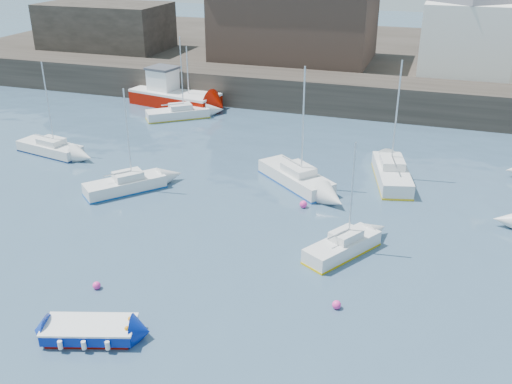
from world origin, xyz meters
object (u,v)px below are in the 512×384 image
(sailboat_c, at_px, (343,246))
(sailboat_e, at_px, (50,148))
(sailboat_f, at_px, (392,173))
(blue_dinghy, at_px, (90,330))
(sailboat_h, at_px, (178,113))
(buoy_far, at_px, (303,207))
(buoy_mid, at_px, (336,308))
(buoy_near, at_px, (97,289))
(sailboat_b, at_px, (296,177))
(fishing_boat, at_px, (172,94))
(sailboat_a, at_px, (125,185))

(sailboat_c, xyz_separation_m, sailboat_e, (-23.40, 7.64, -0.01))
(sailboat_f, bearing_deg, blue_dinghy, -116.14)
(sailboat_h, bearing_deg, buoy_far, -43.23)
(buoy_mid, bearing_deg, sailboat_h, 128.71)
(buoy_near, height_order, buoy_mid, buoy_mid)
(sailboat_f, bearing_deg, sailboat_c, -97.55)
(sailboat_c, xyz_separation_m, buoy_near, (-10.30, -6.70, -0.46))
(sailboat_b, xyz_separation_m, buoy_mid, (5.15, -12.59, -0.51))
(sailboat_e, distance_m, sailboat_f, 24.93)
(fishing_boat, relative_size, buoy_far, 19.90)
(sailboat_a, height_order, sailboat_f, sailboat_f)
(sailboat_f, bearing_deg, buoy_near, -124.36)
(blue_dinghy, distance_m, buoy_near, 3.64)
(fishing_boat, bearing_deg, blue_dinghy, -69.79)
(fishing_boat, bearing_deg, sailboat_h, -58.06)
(blue_dinghy, height_order, fishing_boat, fishing_boat)
(sailboat_f, height_order, buoy_mid, sailboat_f)
(buoy_mid, height_order, buoy_far, buoy_far)
(blue_dinghy, bearing_deg, buoy_near, 118.77)
(buoy_near, bearing_deg, sailboat_f, 55.64)
(sailboat_c, xyz_separation_m, sailboat_f, (1.38, 10.38, 0.10))
(sailboat_a, distance_m, buoy_near, 10.98)
(blue_dinghy, height_order, sailboat_h, sailboat_h)
(sailboat_f, xyz_separation_m, sailboat_h, (-19.53, 8.33, -0.10))
(sailboat_h, bearing_deg, sailboat_a, -76.89)
(sailboat_c, bearing_deg, sailboat_a, 166.90)
(fishing_boat, height_order, sailboat_e, sailboat_e)
(sailboat_b, bearing_deg, sailboat_c, -60.08)
(blue_dinghy, bearing_deg, sailboat_f, 63.86)
(blue_dinghy, distance_m, buoy_mid, 10.53)
(sailboat_c, height_order, sailboat_f, sailboat_f)
(sailboat_c, bearing_deg, blue_dinghy, -130.94)
(blue_dinghy, xyz_separation_m, buoy_mid, (9.17, 5.17, -0.39))
(buoy_mid, bearing_deg, sailboat_a, 151.95)
(sailboat_b, bearing_deg, buoy_near, -111.57)
(sailboat_c, bearing_deg, sailboat_f, 82.45)
(buoy_near, bearing_deg, sailboat_e, 132.41)
(sailboat_b, distance_m, sailboat_c, 9.10)
(sailboat_a, relative_size, sailboat_e, 0.96)
(blue_dinghy, xyz_separation_m, buoy_far, (5.34, 14.54, -0.39))
(sailboat_c, height_order, buoy_mid, sailboat_c)
(sailboat_a, xyz_separation_m, sailboat_h, (-3.57, 15.31, -0.00))
(blue_dinghy, xyz_separation_m, sailboat_a, (-6.02, 13.26, 0.07))
(buoy_near, bearing_deg, sailboat_a, 113.00)
(blue_dinghy, height_order, buoy_near, blue_dinghy)
(sailboat_f, relative_size, sailboat_h, 1.12)
(blue_dinghy, xyz_separation_m, buoy_near, (-1.74, 3.17, -0.39))
(sailboat_e, height_order, buoy_mid, sailboat_e)
(sailboat_e, height_order, buoy_near, sailboat_e)
(sailboat_f, distance_m, buoy_far, 7.35)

